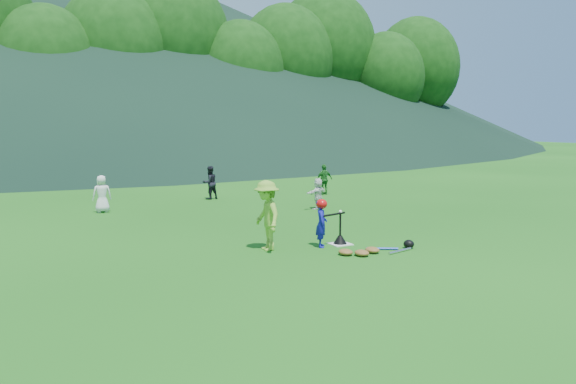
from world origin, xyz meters
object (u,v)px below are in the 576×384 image
object	(u,v)px
batter_child	(321,224)
adult_coach	(267,215)
fielder_c	(324,179)
equipment_pile	(373,250)
fielder_a	(102,194)
fielder_b	(210,183)
home_plate	(340,244)
batting_tee	(340,239)
fielder_d	(318,194)

from	to	relation	value
batter_child	adult_coach	size ratio (longest dim) A/B	0.69
fielder_c	equipment_pile	size ratio (longest dim) A/B	0.63
equipment_pile	fielder_a	bearing A→B (deg)	116.65
batter_child	fielder_b	size ratio (longest dim) A/B	0.88
equipment_pile	batter_child	bearing A→B (deg)	123.33
home_plate	fielder_b	distance (m)	8.35
fielder_b	equipment_pile	world-z (taller)	fielder_b
home_plate	batting_tee	distance (m)	0.12
adult_coach	fielder_a	size ratio (longest dim) A/B	1.33
home_plate	batter_child	distance (m)	0.71
fielder_a	batting_tee	bearing A→B (deg)	122.08
fielder_c	fielder_d	world-z (taller)	fielder_c
adult_coach	fielder_c	size ratio (longest dim) A/B	1.31
fielder_b	home_plate	bearing A→B (deg)	77.22
batter_child	fielder_b	bearing A→B (deg)	26.52
fielder_a	fielder_d	bearing A→B (deg)	161.39
home_plate	fielder_a	xyz separation A→B (m)	(-3.92, 7.09, 0.55)
fielder_c	fielder_d	xyz separation A→B (m)	(-1.99, -2.88, -0.09)
batting_tee	batter_child	bearing A→B (deg)	-177.22
fielder_c	batting_tee	size ratio (longest dim) A/B	1.68
fielder_b	batting_tee	xyz separation A→B (m)	(0.05, -8.33, -0.46)
fielder_d	fielder_b	bearing A→B (deg)	-83.58
adult_coach	fielder_b	xyz separation A→B (m)	(1.63, 8.06, -0.16)
batter_child	fielder_b	distance (m)	8.36
adult_coach	fielder_c	xyz separation A→B (m)	(5.86, 7.27, -0.18)
fielder_b	fielder_d	bearing A→B (deg)	108.21
fielder_b	adult_coach	bearing A→B (deg)	65.43
fielder_a	fielder_b	world-z (taller)	fielder_b
adult_coach	fielder_c	world-z (taller)	adult_coach
fielder_b	fielder_c	world-z (taller)	fielder_b
batter_child	equipment_pile	bearing A→B (deg)	-117.07
adult_coach	fielder_a	world-z (taller)	adult_coach
adult_coach	fielder_b	bearing A→B (deg)	172.95
home_plate	fielder_d	xyz separation A→B (m)	(2.19, 4.65, 0.48)
batter_child	adult_coach	world-z (taller)	adult_coach
batter_child	fielder_b	world-z (taller)	fielder_b
batting_tee	equipment_pile	size ratio (longest dim) A/B	0.38
home_plate	fielder_c	size ratio (longest dim) A/B	0.39
home_plate	batting_tee	xyz separation A→B (m)	(0.00, 0.00, 0.12)
batter_child	equipment_pile	world-z (taller)	batter_child
batter_child	batting_tee	xyz separation A→B (m)	(0.50, 0.02, -0.39)
batter_child	fielder_d	size ratio (longest dim) A/B	1.06
home_plate	equipment_pile	world-z (taller)	equipment_pile
batter_child	equipment_pile	size ratio (longest dim) A/B	0.57
batter_child	equipment_pile	xyz separation A→B (m)	(0.65, -0.99, -0.45)
batter_child	batting_tee	bearing A→B (deg)	-57.62
fielder_a	fielder_c	distance (m)	8.11
batting_tee	adult_coach	bearing A→B (deg)	171.14
fielder_c	equipment_pile	distance (m)	9.47
home_plate	fielder_b	xyz separation A→B (m)	(-0.05, 8.33, 0.58)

